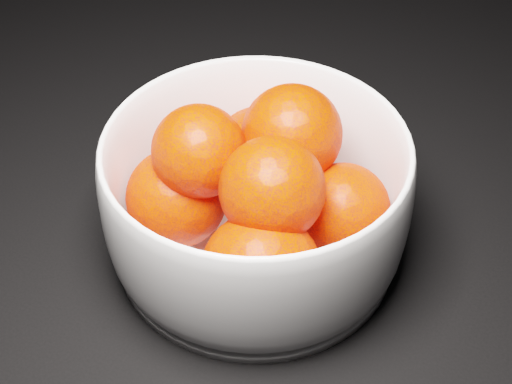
% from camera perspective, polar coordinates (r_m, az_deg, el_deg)
% --- Properties ---
extents(bowl, '(0.23, 0.23, 0.11)m').
position_cam_1_polar(bowl, '(0.53, 0.00, -0.44)').
color(bowl, white).
rests_on(bowl, ground).
extents(orange_pile, '(0.19, 0.19, 0.12)m').
position_cam_1_polar(orange_pile, '(0.52, 0.05, 0.16)').
color(orange_pile, '#F42000').
rests_on(orange_pile, bowl).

